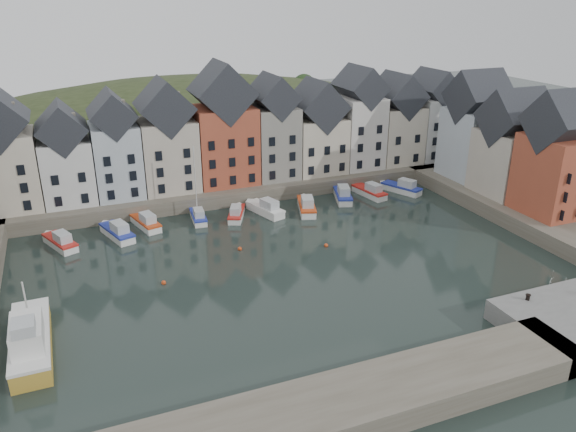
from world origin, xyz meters
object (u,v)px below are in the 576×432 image
boat_a (61,242)px  mooring_bollard (528,297)px  boat_d (198,216)px  large_vessel (30,340)px

boat_a → mooring_bollard: bearing=-62.2°
boat_a → boat_d: 17.50m
large_vessel → mooring_bollard: 44.63m
large_vessel → boat_a: bearing=82.1°
boat_d → mooring_bollard: (22.97, -35.32, 1.63)m
boat_a → large_vessel: 22.18m
boat_d → large_vessel: boat_d is taller
large_vessel → mooring_bollard: (43.18, -11.28, 0.89)m
boat_d → mooring_bollard: 42.16m
boat_a → boat_d: boat_d is taller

